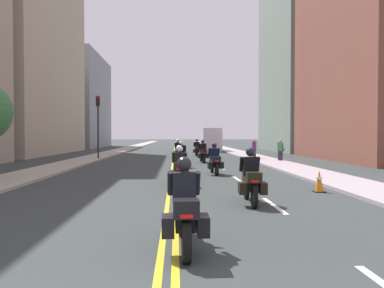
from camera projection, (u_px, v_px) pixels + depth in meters
ground_plane at (175, 150)px, 50.17m from camera, size 264.00×264.00×0.00m
sidewalk_left at (124, 149)px, 49.88m from camera, size 2.44×144.00×0.12m
sidewalk_right at (226, 149)px, 50.46m from camera, size 2.44×144.00×0.12m
centreline_yellow_inner at (174, 150)px, 50.17m from camera, size 0.12×132.00×0.01m
centreline_yellow_outer at (176, 150)px, 50.18m from camera, size 0.12×132.00×0.01m
lane_dashes_white at (209, 158)px, 31.31m from camera, size 0.14×56.40×0.01m
building_left_1 at (23, 38)px, 38.80m from camera, size 7.96×19.50×24.35m
building_right_1 at (365, 12)px, 29.28m from camera, size 6.27×15.32×23.45m
building_left_2 at (78, 102)px, 59.90m from camera, size 7.63×17.26×14.65m
building_right_2 at (298, 54)px, 45.69m from camera, size 6.42×14.94×23.97m
motorcycle_0 at (184, 212)px, 6.34m from camera, size 0.77×2.23×1.59m
motorcycle_1 at (251, 181)px, 10.53m from camera, size 0.78×2.11×1.61m
motorcycle_2 at (179, 169)px, 14.24m from camera, size 0.77×2.17×1.57m
motorcycle_3 at (215, 162)px, 18.55m from camera, size 0.78×2.19×1.58m
motorcycle_4 at (181, 157)px, 22.51m from camera, size 0.77×2.12×1.63m
motorcycle_5 at (203, 153)px, 26.72m from camera, size 0.78×2.24×1.65m
motorcycle_6 at (178, 151)px, 31.09m from camera, size 0.77×2.11×1.64m
motorcycle_7 at (197, 149)px, 35.11m from camera, size 0.77×2.18×1.62m
traffic_cone_0 at (319, 181)px, 12.78m from camera, size 0.38×0.38×0.76m
traffic_light_near at (98, 116)px, 29.62m from camera, size 0.28×0.38×5.08m
pedestrian_1 at (254, 149)px, 29.78m from camera, size 0.37×0.42×1.68m
pedestrian_2 at (280, 150)px, 27.26m from camera, size 0.47×0.43×1.67m
parked_truck at (210, 141)px, 45.65m from camera, size 2.20×6.50×2.80m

